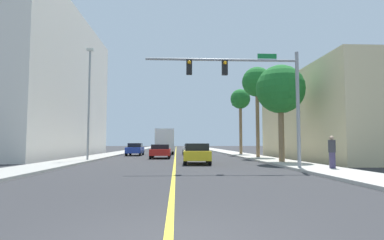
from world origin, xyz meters
name	(u,v)px	position (x,y,z in m)	size (l,w,h in m)	color
ground	(176,153)	(0.00, 42.00, 0.00)	(192.00, 192.00, 0.00)	#2D2D30
sidewalk_left	(122,152)	(-8.05, 42.00, 0.07)	(2.87, 168.00, 0.15)	#9E9B93
sidewalk_right	(228,152)	(8.05, 42.00, 0.07)	(2.87, 168.00, 0.15)	#B2ADA3
lane_marking_center	(176,153)	(0.00, 42.00, 0.00)	(0.16, 144.00, 0.01)	yellow
building_left_near	(13,85)	(-18.19, 30.11, 7.97)	(15.16, 24.85, 15.94)	silver
building_right_near	(373,118)	(18.51, 22.81, 3.88)	(15.80, 18.43, 7.75)	beige
traffic_signal_mast	(253,83)	(4.47, 12.15, 4.89)	(8.74, 0.36, 6.59)	gray
street_lamp	(89,98)	(-7.12, 20.68, 5.21)	(0.56, 0.28, 9.25)	gray
palm_near	(280,90)	(7.87, 17.47, 5.47)	(3.62, 3.62, 7.19)	brown
palm_mid	(257,83)	(8.14, 25.02, 7.47)	(2.96, 2.96, 8.94)	brown
palm_far	(240,100)	(8.04, 32.57, 6.77)	(2.44, 2.44, 8.04)	brown
car_yellow	(197,153)	(1.61, 17.49, 0.75)	(2.07, 4.25, 1.48)	gold
car_silver	(191,149)	(1.95, 33.60, 0.71)	(2.07, 4.36, 1.34)	#BCBCC1
car_red	(161,151)	(-1.44, 25.64, 0.72)	(1.96, 4.21, 1.36)	red
car_blue	(135,149)	(-4.83, 32.31, 0.75)	(1.82, 4.03, 1.48)	#1E389E
delivery_truck	(165,141)	(-1.44, 36.87, 1.74)	(2.53, 7.65, 3.30)	silver
pedestrian	(332,152)	(8.58, 11.51, 1.03)	(0.38, 0.38, 1.77)	#3F3859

